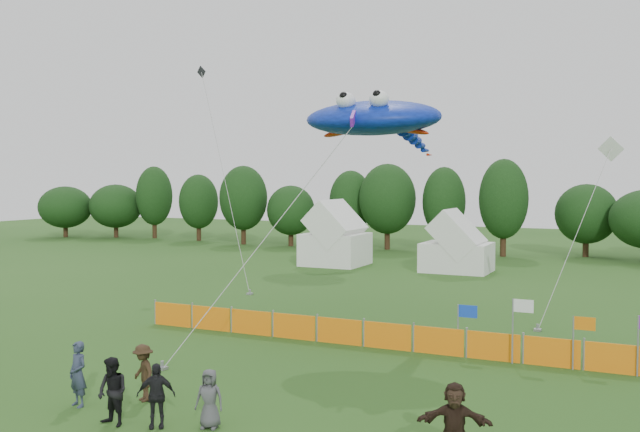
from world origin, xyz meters
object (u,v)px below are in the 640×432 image
at_px(tent_right, 457,248).
at_px(spectator_c, 143,373).
at_px(spectator_e, 209,399).
at_px(barrier_fence, 363,334).
at_px(spectator_b, 112,392).
at_px(spectator_f, 454,422).
at_px(tent_left, 335,239).
at_px(stingray_kite, 377,119).
at_px(spectator_d, 156,395).
at_px(spectator_a, 78,374).

xyz_separation_m(tent_right, spectator_c, (-0.97, -32.42, -0.83)).
bearing_deg(spectator_e, barrier_fence, 75.41).
bearing_deg(spectator_c, spectator_b, -41.66).
relative_size(tent_right, spectator_f, 2.54).
bearing_deg(spectator_f, tent_right, 89.90).
height_order(tent_left, spectator_c, tent_left).
bearing_deg(spectator_f, tent_left, 103.80).
bearing_deg(barrier_fence, spectator_c, -109.94).
height_order(tent_left, barrier_fence, tent_left).
distance_m(spectator_e, stingray_kite, 14.87).
xyz_separation_m(barrier_fence, spectator_d, (-1.53, -10.65, 0.35)).
relative_size(barrier_fence, spectator_a, 10.69).
relative_size(tent_right, spectator_d, 2.76).
distance_m(spectator_a, spectator_d, 3.13).
relative_size(spectator_b, spectator_f, 0.98).
bearing_deg(tent_left, stingray_kite, -61.84).
distance_m(tent_right, barrier_fence, 23.54).
bearing_deg(spectator_e, spectator_b, -171.67).
bearing_deg(tent_left, tent_right, 0.32).
height_order(tent_right, spectator_a, tent_right).
relative_size(tent_left, spectator_c, 2.65).
xyz_separation_m(spectator_a, spectator_e, (4.38, 0.12, -0.16)).
bearing_deg(spectator_c, barrier_fence, 100.90).
xyz_separation_m(barrier_fence, stingray_kite, (-0.31, 2.34, 8.43)).
height_order(barrier_fence, spectator_b, spectator_b).
height_order(tent_right, spectator_c, tent_right).
distance_m(spectator_b, spectator_d, 1.17).
xyz_separation_m(tent_right, spectator_d, (0.77, -34.04, -0.82)).
distance_m(spectator_f, stingray_kite, 15.71).
bearing_deg(spectator_b, spectator_f, 18.98).
bearing_deg(spectator_b, spectator_a, 166.91).
distance_m(tent_left, stingray_kite, 24.81).
bearing_deg(tent_right, stingray_kite, -84.58).
bearing_deg(spectator_c, spectator_d, -12.11).
xyz_separation_m(spectator_d, stingray_kite, (1.22, 12.99, 8.08)).
xyz_separation_m(barrier_fence, spectator_e, (-0.25, -10.09, 0.27)).
bearing_deg(tent_right, spectator_b, -90.56).
distance_m(tent_left, tent_right, 9.25).
bearing_deg(spectator_b, tent_right, 98.92).
bearing_deg(spectator_f, spectator_d, 173.66).
relative_size(tent_left, spectator_b, 2.45).
bearing_deg(barrier_fence, tent_right, 95.63).
bearing_deg(spectator_f, spectator_b, 175.13).
height_order(tent_left, tent_right, tent_left).
bearing_deg(stingray_kite, spectator_b, -99.88).
bearing_deg(spectator_e, tent_left, 95.50).
distance_m(spectator_c, spectator_e, 3.21).
xyz_separation_m(spectator_b, spectator_c, (-0.63, 2.01, -0.07)).
xyz_separation_m(tent_left, spectator_f, (17.63, -32.91, -1.05)).
bearing_deg(stingray_kite, tent_right, 95.42).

